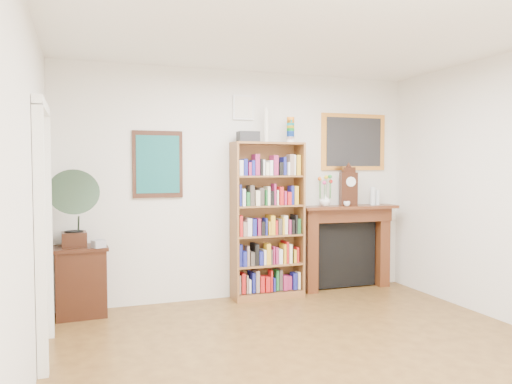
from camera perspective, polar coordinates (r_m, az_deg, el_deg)
room at (r=3.90m, az=9.94°, el=-0.47°), size 4.51×5.01×2.81m
door_casing at (r=4.61m, az=-23.09°, el=-1.85°), size 0.08×1.02×2.17m
teal_poster at (r=5.93m, az=-11.16°, el=3.12°), size 0.58×0.04×0.78m
small_picture at (r=6.21m, az=-1.46°, el=9.64°), size 0.26×0.04×0.30m
gilt_painting at (r=6.82m, az=11.08°, el=5.62°), size 0.95×0.04×0.75m
bookshelf at (r=6.13m, az=1.34°, el=-2.22°), size 0.88×0.32×2.21m
side_cabinet at (r=5.80m, az=-19.39°, el=-9.62°), size 0.58×0.43×0.76m
fireplace at (r=6.75m, az=10.28°, el=-5.40°), size 1.33×0.38×1.11m
gramophone at (r=5.57m, az=-20.16°, el=-1.28°), size 0.54×0.66×0.83m
cd_stack at (r=5.58m, az=-17.55°, el=-5.67°), size 0.16×0.16×0.08m
mantel_clock at (r=6.64m, az=10.53°, el=0.55°), size 0.24×0.16×0.50m
flower_vase at (r=6.51m, az=7.91°, el=-0.95°), size 0.15×0.15×0.15m
teacup at (r=6.55m, az=10.34°, el=-1.32°), size 0.10×0.10×0.07m
bottle_left at (r=6.83m, az=13.22°, el=-0.44°), size 0.07×0.07×0.24m
bottle_right at (r=6.87m, az=13.74°, el=-0.59°), size 0.06×0.06×0.20m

